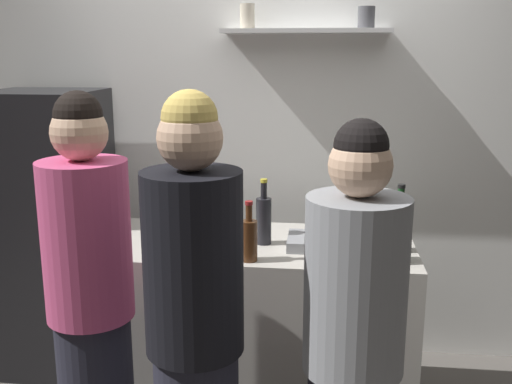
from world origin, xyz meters
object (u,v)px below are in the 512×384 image
at_px(utensil_holder, 399,250).
at_px(person_grey_hoodie, 353,359).
at_px(wine_bottle_green_glass, 399,226).
at_px(wine_bottle_amber_glass, 249,239).
at_px(person_pink_top, 91,306).
at_px(person_blonde, 195,337).
at_px(baking_pan, 324,242).
at_px(water_bottle_plastic, 169,235).
at_px(wine_bottle_dark_glass, 264,219).
at_px(refrigerator, 52,232).

xyz_separation_m(utensil_holder, person_grey_hoodie, (-0.22, -0.69, -0.16)).
relative_size(wine_bottle_green_glass, wine_bottle_amber_glass, 1.17).
bearing_deg(person_pink_top, wine_bottle_amber_glass, -103.26).
bearing_deg(person_grey_hoodie, wine_bottle_green_glass, -82.58).
bearing_deg(person_blonde, utensil_holder, 113.12).
xyz_separation_m(baking_pan, person_grey_hoodie, (0.11, -0.85, -0.14)).
relative_size(wine_bottle_amber_glass, person_blonde, 0.16).
height_order(wine_bottle_green_glass, water_bottle_plastic, wine_bottle_green_glass).
bearing_deg(person_pink_top, wine_bottle_dark_glass, -91.41).
relative_size(wine_bottle_amber_glass, water_bottle_plastic, 1.30).
bearing_deg(baking_pan, wine_bottle_dark_glass, 175.85).
height_order(wine_bottle_dark_glass, person_blonde, person_blonde).
height_order(refrigerator, baking_pan, refrigerator).
bearing_deg(baking_pan, refrigerator, 165.91).
xyz_separation_m(refrigerator, baking_pan, (1.54, -0.39, 0.13)).
bearing_deg(wine_bottle_amber_glass, person_pink_top, -146.05).
relative_size(baking_pan, person_pink_top, 0.20).
height_order(utensil_holder, wine_bottle_dark_glass, wine_bottle_dark_glass).
bearing_deg(wine_bottle_green_glass, person_pink_top, -154.39).
distance_m(person_grey_hoodie, person_pink_top, 1.04).
height_order(utensil_holder, person_pink_top, person_pink_top).
height_order(water_bottle_plastic, person_pink_top, person_pink_top).
relative_size(wine_bottle_dark_glass, person_grey_hoodie, 0.20).
bearing_deg(wine_bottle_green_glass, wine_bottle_amber_glass, -162.67).
bearing_deg(person_grey_hoodie, water_bottle_plastic, -16.13).
bearing_deg(wine_bottle_dark_glass, wine_bottle_amber_glass, -99.09).
xyz_separation_m(refrigerator, person_pink_top, (0.63, -1.00, 0.03)).
bearing_deg(wine_bottle_amber_glass, water_bottle_plastic, 174.38).
distance_m(wine_bottle_green_glass, wine_bottle_dark_glass, 0.63).
relative_size(wine_bottle_dark_glass, person_pink_top, 0.19).
distance_m(wine_bottle_dark_glass, person_blonde, 0.90).
relative_size(utensil_holder, wine_bottle_dark_glass, 0.69).
bearing_deg(wine_bottle_dark_glass, refrigerator, 163.71).
height_order(wine_bottle_dark_glass, wine_bottle_amber_glass, wine_bottle_dark_glass).
height_order(wine_bottle_dark_glass, person_pink_top, person_pink_top).
xyz_separation_m(refrigerator, wine_bottle_amber_glass, (1.21, -0.61, 0.20)).
height_order(refrigerator, wine_bottle_amber_glass, refrigerator).
xyz_separation_m(refrigerator, person_grey_hoodie, (1.64, -1.24, -0.01)).
distance_m(utensil_holder, person_pink_top, 1.32).
relative_size(refrigerator, baking_pan, 4.69).
bearing_deg(refrigerator, person_pink_top, -57.77).
distance_m(baking_pan, wine_bottle_amber_glass, 0.40).
relative_size(refrigerator, person_grey_hoodie, 1.00).
relative_size(wine_bottle_green_glass, water_bottle_plastic, 1.52).
relative_size(person_grey_hoodie, person_pink_top, 0.96).
bearing_deg(wine_bottle_green_glass, utensil_holder, -96.21).
distance_m(baking_pan, utensil_holder, 0.37).
bearing_deg(baking_pan, person_blonde, -117.24).
distance_m(refrigerator, wine_bottle_dark_glass, 1.32).
height_order(utensil_holder, person_blonde, person_blonde).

